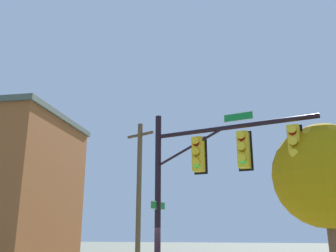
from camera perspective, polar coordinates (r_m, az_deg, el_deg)
The scene contains 3 objects.
signal_pole_assembly at distance 11.37m, azimuth 7.49°, elevation -6.29°, with size 5.09×2.21×6.23m.
utility_pole at distance 19.12m, azimuth -4.57°, elevation -10.73°, with size 1.62×1.00×7.92m.
tree_far at distance 11.66m, azimuth 23.33°, elevation -7.12°, with size 3.04×3.04×5.49m.
Camera 1 is at (2.32, -11.89, 2.47)m, focal length 39.08 mm.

